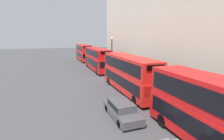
{
  "coord_description": "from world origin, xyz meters",
  "views": [
    {
      "loc": [
        -7.14,
        -1.9,
        6.72
      ],
      "look_at": [
        0.48,
        19.4,
        2.27
      ],
      "focal_mm": 28.0,
      "sensor_mm": 36.0,
      "label": 1
    }
  ],
  "objects_px": {
    "bus_second_in_queue": "(129,73)",
    "bus_trailing": "(84,52)",
    "car_hatchback": "(122,109)",
    "bus_third_in_queue": "(97,58)",
    "bus_leading": "(220,115)"
  },
  "relations": [
    {
      "from": "bus_second_in_queue",
      "to": "bus_trailing",
      "type": "bearing_deg",
      "value": 90.0
    },
    {
      "from": "bus_third_in_queue",
      "to": "bus_trailing",
      "type": "height_order",
      "value": "bus_trailing"
    },
    {
      "from": "bus_leading",
      "to": "bus_second_in_queue",
      "type": "bearing_deg",
      "value": 90.0
    },
    {
      "from": "bus_second_in_queue",
      "to": "bus_trailing",
      "type": "relative_size",
      "value": 1.05
    },
    {
      "from": "bus_second_in_queue",
      "to": "car_hatchback",
      "type": "height_order",
      "value": "bus_second_in_queue"
    },
    {
      "from": "car_hatchback",
      "to": "bus_third_in_queue",
      "type": "bearing_deg",
      "value": 80.62
    },
    {
      "from": "bus_leading",
      "to": "bus_trailing",
      "type": "relative_size",
      "value": 0.98
    },
    {
      "from": "bus_second_in_queue",
      "to": "car_hatchback",
      "type": "distance_m",
      "value": 7.02
    },
    {
      "from": "bus_leading",
      "to": "bus_third_in_queue",
      "type": "xyz_separation_m",
      "value": [
        0.0,
        26.66,
        -0.01
      ]
    },
    {
      "from": "bus_second_in_queue",
      "to": "bus_third_in_queue",
      "type": "height_order",
      "value": "bus_second_in_queue"
    },
    {
      "from": "bus_second_in_queue",
      "to": "bus_third_in_queue",
      "type": "relative_size",
      "value": 0.97
    },
    {
      "from": "bus_trailing",
      "to": "car_hatchback",
      "type": "height_order",
      "value": "bus_trailing"
    },
    {
      "from": "bus_second_in_queue",
      "to": "car_hatchback",
      "type": "xyz_separation_m",
      "value": [
        -3.4,
        -5.91,
        -1.68
      ]
    },
    {
      "from": "bus_leading",
      "to": "bus_second_in_queue",
      "type": "height_order",
      "value": "bus_second_in_queue"
    },
    {
      "from": "bus_third_in_queue",
      "to": "bus_trailing",
      "type": "distance_m",
      "value": 14.34
    }
  ]
}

